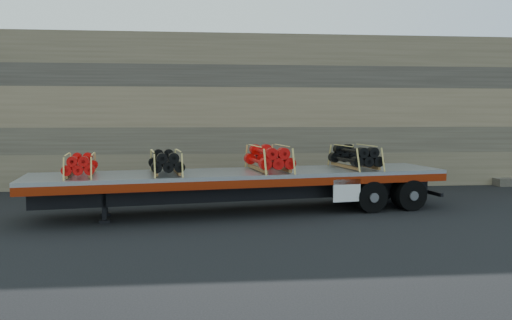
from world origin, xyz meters
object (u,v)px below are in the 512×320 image
(trailer, at_px, (243,192))
(bundle_midfront, at_px, (166,162))
(bundle_midrear, at_px, (268,159))
(bundle_rear, at_px, (355,157))
(bundle_front, at_px, (81,165))

(trailer, xyz_separation_m, bundle_midfront, (-2.58, -0.41, 1.07))
(bundle_midrear, bearing_deg, bundle_midfront, 180.00)
(bundle_rear, bearing_deg, trailer, 180.00)
(bundle_front, xyz_separation_m, bundle_midrear, (6.10, 0.98, 0.08))
(trailer, xyz_separation_m, bundle_front, (-5.20, -0.83, 1.04))
(trailer, bearing_deg, bundle_midfront, 180.00)
(trailer, distance_m, bundle_midrear, 1.45)
(bundle_rear, bearing_deg, bundle_front, 180.00)
(bundle_midrear, bearing_deg, bundle_rear, -0.00)
(bundle_midrear, distance_m, bundle_rear, 3.26)
(bundle_midfront, xyz_separation_m, bundle_midrear, (3.48, 0.56, 0.06))
(bundle_front, height_order, bundle_rear, bundle_rear)
(trailer, distance_m, bundle_midfront, 2.82)
(bundle_front, distance_m, bundle_rear, 9.44)
(trailer, height_order, bundle_midfront, bundle_midfront)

